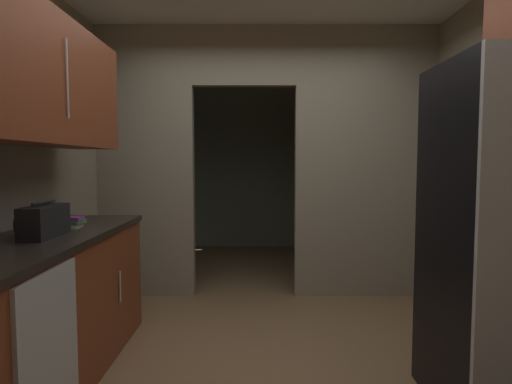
% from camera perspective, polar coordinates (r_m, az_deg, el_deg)
% --- Properties ---
extents(ground, '(20.00, 20.00, 0.00)m').
position_cam_1_polar(ground, '(3.05, 1.92, -22.59)').
color(ground, brown).
extents(kitchen_partition, '(3.39, 0.12, 2.71)m').
position_cam_1_polar(kitchen_partition, '(4.32, 2.12, 5.08)').
color(kitchen_partition, gray).
rests_on(kitchen_partition, ground).
extents(adjoining_room_shell, '(3.39, 2.64, 2.71)m').
position_cam_1_polar(adjoining_room_shell, '(6.12, 0.82, 3.91)').
color(adjoining_room_shell, gray).
rests_on(adjoining_room_shell, ground).
extents(refrigerator, '(0.75, 0.78, 1.90)m').
position_cam_1_polar(refrigerator, '(2.68, 30.79, -5.47)').
color(refrigerator, black).
rests_on(refrigerator, ground).
extents(lower_cabinet_run, '(0.64, 2.06, 0.92)m').
position_cam_1_polar(lower_cabinet_run, '(2.95, -26.55, -14.19)').
color(lower_cabinet_run, brown).
rests_on(lower_cabinet_run, ground).
extents(dishwasher, '(0.02, 0.56, 0.86)m').
position_cam_1_polar(dishwasher, '(2.35, -25.97, -19.79)').
color(dishwasher, '#B7BABC').
rests_on(dishwasher, ground).
extents(upper_cabinet_counterside, '(0.36, 1.86, 0.76)m').
position_cam_1_polar(upper_cabinet_counterside, '(2.85, -27.45, 13.32)').
color(upper_cabinet_counterside, brown).
extents(boombox, '(0.16, 0.37, 0.21)m').
position_cam_1_polar(boombox, '(2.80, -26.59, -3.52)').
color(boombox, black).
rests_on(boombox, lower_cabinet_run).
extents(book_stack, '(0.12, 0.16, 0.07)m').
position_cam_1_polar(book_stack, '(3.13, -23.32, -3.73)').
color(book_stack, beige).
rests_on(book_stack, lower_cabinet_run).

